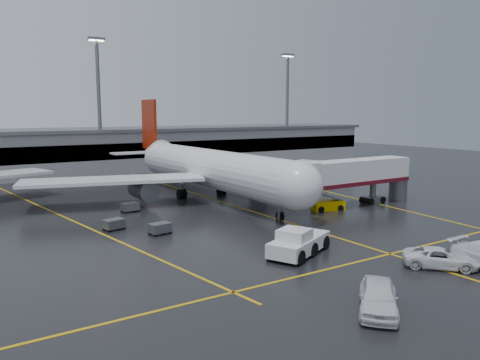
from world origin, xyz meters
TOP-DOWN VIEW (x-y plane):
  - ground at (0.00, 0.00)m, footprint 220.00×220.00m
  - apron_line_centre at (0.00, 0.00)m, footprint 0.25×90.00m
  - apron_line_stop at (0.00, -22.00)m, footprint 60.00×0.25m
  - apron_line_left at (-20.00, 10.00)m, footprint 9.99×69.35m
  - apron_line_right at (18.00, 10.00)m, footprint 7.57×69.64m
  - terminal at (0.00, 47.93)m, footprint 122.00×19.00m
  - light_mast_mid at (-5.00, 42.00)m, footprint 3.00×1.20m
  - light_mast_right at (40.00, 42.00)m, footprint 3.00×1.20m
  - main_airliner at (0.00, 9.70)m, footprint 48.80×45.60m
  - jet_bridge at (11.87, -6.00)m, footprint 19.90×3.40m
  - pushback_tractor at (-6.59, -17.95)m, footprint 7.33×5.34m
  - belt_loader at (8.06, -6.05)m, footprint 4.17×2.67m
  - service_van_a at (0.39, -26.38)m, footprint 5.56×5.74m
  - service_van_d at (-9.92, -29.23)m, footprint 5.51×5.30m
  - baggage_cart_a at (-13.56, -5.54)m, footprint 2.18×1.59m
  - baggage_cart_b at (-16.76, -1.42)m, footprint 2.25×1.73m
  - baggage_cart_c at (-12.39, 6.08)m, footprint 2.12×1.49m

SIDE VIEW (x-z plane):
  - ground at x=0.00m, z-range 0.00..0.00m
  - apron_line_centre at x=0.00m, z-range 0.00..0.02m
  - apron_line_stop at x=0.00m, z-range 0.00..0.02m
  - apron_line_left at x=-20.00m, z-range 0.00..0.02m
  - apron_line_right at x=18.00m, z-range 0.00..0.02m
  - belt_loader at x=8.06m, z-range -0.62..1.83m
  - baggage_cart_a at x=-13.56m, z-range 0.07..1.19m
  - baggage_cart_b at x=-16.76m, z-range 0.07..1.19m
  - baggage_cart_c at x=-12.39m, z-range 0.07..1.19m
  - service_van_a at x=0.39m, z-range 0.00..1.52m
  - service_van_d at x=-9.92m, z-range 0.00..1.86m
  - pushback_tractor at x=-6.59m, z-range -0.25..2.18m
  - jet_bridge at x=11.87m, z-range 0.91..6.96m
  - main_airliner at x=0.00m, z-range -2.84..11.26m
  - terminal at x=0.00m, z-range 0.02..8.62m
  - light_mast_mid at x=-5.00m, z-range 1.75..27.20m
  - light_mast_right at x=40.00m, z-range 1.75..27.20m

